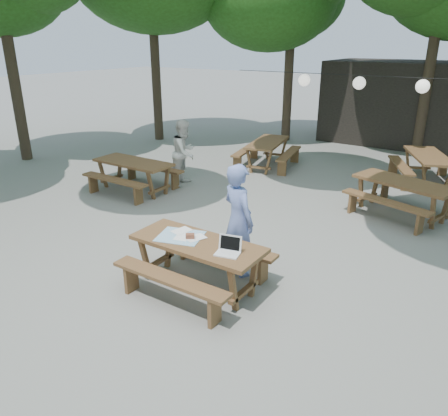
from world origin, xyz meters
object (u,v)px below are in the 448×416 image
(picnic_table_nw, at_px, (134,176))
(second_person, at_px, (184,153))
(main_picnic_table, at_px, (198,264))
(woman, at_px, (238,220))

(picnic_table_nw, bearing_deg, second_person, 58.19)
(main_picnic_table, xyz_separation_m, picnic_table_nw, (-4.00, 2.73, 0.00))
(second_person, bearing_deg, woman, -141.13)
(main_picnic_table, distance_m, picnic_table_nw, 4.84)
(main_picnic_table, relative_size, picnic_table_nw, 1.00)
(woman, distance_m, second_person, 4.74)
(picnic_table_nw, bearing_deg, main_picnic_table, -34.44)
(woman, relative_size, second_person, 1.08)
(woman, height_order, second_person, woman)
(picnic_table_nw, distance_m, woman, 4.73)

